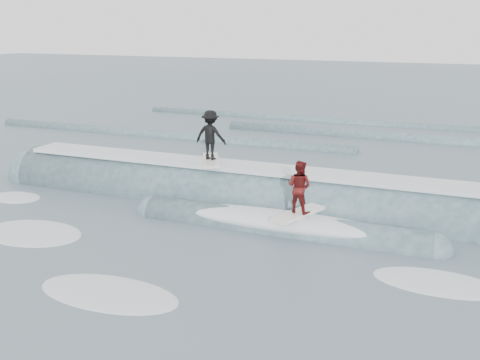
% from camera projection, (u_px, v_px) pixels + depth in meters
% --- Properties ---
extents(ground, '(160.00, 160.00, 0.00)m').
position_uv_depth(ground, '(187.00, 257.00, 14.66)').
color(ground, '#3B4E56').
rests_on(ground, ground).
extents(breaking_wave, '(21.23, 4.07, 2.57)m').
position_uv_depth(breaking_wave, '(253.00, 204.00, 18.84)').
color(breaking_wave, '#345358').
rests_on(breaking_wave, ground).
extents(surfer_black, '(1.35, 2.04, 1.87)m').
position_uv_depth(surfer_black, '(211.00, 137.00, 19.06)').
color(surfer_black, silver).
rests_on(surfer_black, ground).
extents(surfer_red, '(1.30, 2.05, 1.71)m').
position_uv_depth(surfer_red, '(299.00, 190.00, 16.01)').
color(surfer_red, white).
rests_on(surfer_red, ground).
extents(whitewater, '(16.98, 8.19, 0.10)m').
position_uv_depth(whitewater, '(172.00, 273.00, 13.76)').
color(whitewater, silver).
rests_on(whitewater, ground).
extents(far_swells, '(35.67, 8.65, 0.80)m').
position_uv_depth(far_swells, '(304.00, 134.00, 30.90)').
color(far_swells, '#345358').
rests_on(far_swells, ground).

